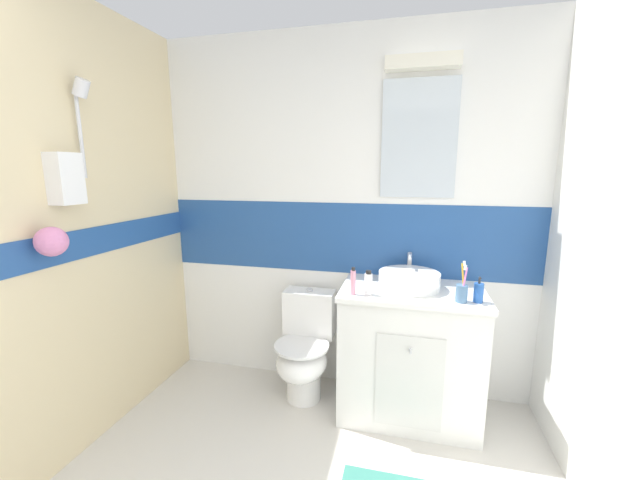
# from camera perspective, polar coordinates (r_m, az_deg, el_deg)

# --- Properties ---
(wall_back_tiled) EXTENTS (3.20, 0.20, 2.50)m
(wall_back_tiled) POSITION_cam_1_polar(r_m,az_deg,el_deg) (2.63, 3.92, 3.87)
(wall_back_tiled) COLOR white
(wall_back_tiled) RESTS_ON ground_plane
(wall_left_shower_alcove) EXTENTS (0.26, 3.48, 2.50)m
(wall_left_shower_alcove) POSITION_cam_1_polar(r_m,az_deg,el_deg) (2.25, -39.48, 0.05)
(wall_left_shower_alcove) COLOR beige
(wall_left_shower_alcove) RESTS_ON ground_plane
(vanity_cabinet) EXTENTS (0.87, 0.56, 0.85)m
(vanity_cabinet) POSITION_cam_1_polar(r_m,az_deg,el_deg) (2.53, 13.68, -16.51)
(vanity_cabinet) COLOR silver
(vanity_cabinet) RESTS_ON ground_plane
(sink_basin) EXTENTS (0.38, 0.42, 0.19)m
(sink_basin) POSITION_cam_1_polar(r_m,az_deg,el_deg) (2.37, 13.64, -5.94)
(sink_basin) COLOR white
(sink_basin) RESTS_ON vanity_cabinet
(toilet) EXTENTS (0.37, 0.50, 0.75)m
(toilet) POSITION_cam_1_polar(r_m,az_deg,el_deg) (2.67, -2.39, -16.59)
(toilet) COLOR white
(toilet) RESTS_ON ground_plane
(toothbrush_cup) EXTENTS (0.06, 0.06, 0.23)m
(toothbrush_cup) POSITION_cam_1_polar(r_m,az_deg,el_deg) (2.21, 21.13, -7.49)
(toothbrush_cup) COLOR #4C7299
(toothbrush_cup) RESTS_ON vanity_cabinet
(soap_dispenser) EXTENTS (0.05, 0.05, 0.15)m
(soap_dispenser) POSITION_cam_1_polar(r_m,az_deg,el_deg) (2.24, 23.37, -7.49)
(soap_dispenser) COLOR #2659B2
(soap_dispenser) RESTS_ON vanity_cabinet
(toothpaste_tube_upright) EXTENTS (0.03, 0.03, 0.17)m
(toothpaste_tube_upright) POSITION_cam_1_polar(r_m,az_deg,el_deg) (2.19, 5.15, -6.46)
(toothpaste_tube_upright) COLOR pink
(toothpaste_tube_upright) RESTS_ON vanity_cabinet
(deodorant_spray_can) EXTENTS (0.05, 0.05, 0.15)m
(deodorant_spray_can) POSITION_cam_1_polar(r_m,az_deg,el_deg) (2.19, 7.50, -6.69)
(deodorant_spray_can) COLOR white
(deodorant_spray_can) RESTS_ON vanity_cabinet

